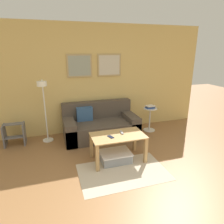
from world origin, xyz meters
name	(u,v)px	position (x,y,z in m)	size (l,w,h in m)	color
ground_plane	(155,224)	(0.00, 0.00, 0.00)	(16.00, 16.00, 0.00)	olive
wall_back	(95,79)	(0.00, 3.11, 1.28)	(5.60, 0.09, 2.55)	#D6B76B
area_rug	(123,172)	(0.00, 1.10, 0.00)	(1.47, 0.92, 0.01)	#C1B299
couch	(100,125)	(-0.01, 2.64, 0.27)	(1.68, 0.89, 0.78)	#4C4238
coffee_table	(118,140)	(0.05, 1.50, 0.40)	(0.97, 0.56, 0.50)	tan
storage_bin	(115,156)	(-0.01, 1.47, 0.09)	(0.56, 0.42, 0.18)	gray
floor_lamp	(44,102)	(-1.19, 2.56, 0.96)	(0.23, 0.53, 1.39)	white
side_table	(150,117)	(1.27, 2.60, 0.35)	(0.34, 0.34, 0.59)	silver
book_stack	(150,107)	(1.26, 2.59, 0.63)	(0.24, 0.20, 0.07)	#335199
remote_control	(122,132)	(0.14, 1.57, 0.51)	(0.04, 0.15, 0.02)	#99999E
cell_phone	(111,137)	(-0.10, 1.46, 0.50)	(0.07, 0.14, 0.01)	#1E2338
step_stool	(14,134)	(-1.86, 2.75, 0.25)	(0.42, 0.31, 0.47)	slate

